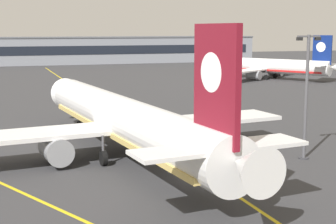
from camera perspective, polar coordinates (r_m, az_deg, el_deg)
ground_plane at (r=39.49m, az=4.02°, el=-7.43°), size 400.00×400.00×0.00m
taxiway_centreline at (r=67.51m, az=-5.65°, el=-0.45°), size 3.55×179.98×0.01m
taxiway_lead_in_stripe at (r=38.67m, az=-16.98°, el=-8.18°), size 26.72×53.99×0.01m
airliner_foreground at (r=45.14m, az=-4.92°, el=-0.93°), size 32.35×41.48×11.65m
airliner_background at (r=120.17m, az=10.76°, el=5.07°), size 25.42×31.46×10.08m
apron_lamp_post at (r=45.78m, az=15.22°, el=1.90°), size 2.24×0.90×10.86m
terminal_building at (r=172.38m, az=-11.27°, el=6.79°), size 130.51×12.40×8.92m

